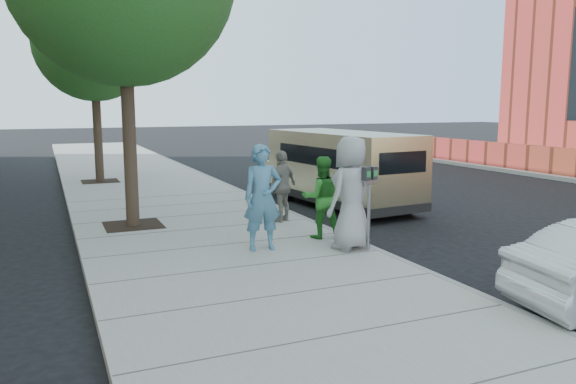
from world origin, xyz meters
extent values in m
plane|color=black|center=(0.00, 0.00, 0.00)|extent=(120.00, 120.00, 0.00)
cube|color=gray|center=(-1.00, 0.00, 0.07)|extent=(5.00, 60.00, 0.15)
cube|color=gray|center=(1.44, 0.00, 0.07)|extent=(0.12, 60.00, 0.16)
cube|color=black|center=(-2.30, 2.40, 0.15)|extent=(1.20, 1.20, 0.01)
cylinder|color=#38281E|center=(-2.30, 2.40, 2.13)|extent=(0.28, 0.28, 3.96)
cube|color=black|center=(-2.30, 10.00, 0.15)|extent=(1.20, 1.20, 0.01)
cylinder|color=#38281E|center=(-2.30, 10.00, 1.91)|extent=(0.28, 0.28, 3.52)
sphere|color=#1B531E|center=(-2.30, 10.00, 4.71)|extent=(3.80, 3.80, 3.80)
sphere|color=#1B531E|center=(-1.70, 9.60, 5.21)|extent=(2.85, 2.85, 2.85)
sphere|color=#1B531E|center=(-2.80, 10.50, 5.01)|extent=(2.66, 2.66, 2.66)
cylinder|color=gray|center=(1.25, -1.42, 0.75)|extent=(0.06, 0.06, 1.19)
cube|color=gray|center=(1.25, -1.42, 1.38)|extent=(0.24, 0.13, 0.09)
cube|color=#2D2D30|center=(1.16, -1.45, 1.53)|extent=(0.15, 0.14, 0.23)
cube|color=#2D2D30|center=(1.34, -1.40, 1.53)|extent=(0.15, 0.14, 0.23)
cube|color=tan|center=(3.30, 3.32, 1.10)|extent=(2.32, 5.08, 1.81)
cube|color=tan|center=(3.02, 5.99, 0.65)|extent=(1.72, 0.67, 0.77)
cube|color=black|center=(3.55, 0.86, 1.41)|extent=(1.36, 0.16, 0.50)
cylinder|color=black|center=(2.34, 4.85, 0.35)|extent=(0.31, 0.71, 0.69)
cylinder|color=black|center=(3.93, 5.02, 0.35)|extent=(0.31, 0.71, 0.69)
cylinder|color=black|center=(2.68, 1.53, 0.35)|extent=(0.31, 0.71, 0.69)
cylinder|color=black|center=(4.27, 1.69, 0.35)|extent=(0.31, 0.71, 0.69)
imported|color=teal|center=(-0.46, -0.62, 1.10)|extent=(0.73, 0.51, 1.89)
imported|color=#2D862B|center=(0.92, -0.22, 0.95)|extent=(0.88, 0.75, 1.59)
imported|color=#A0A0A3|center=(1.02, -1.18, 1.17)|extent=(1.17, 0.98, 2.03)
imported|color=gray|center=(0.83, 1.52, 0.94)|extent=(0.99, 0.83, 1.58)
camera|label=1|loc=(-3.94, -9.80, 2.73)|focal=35.00mm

